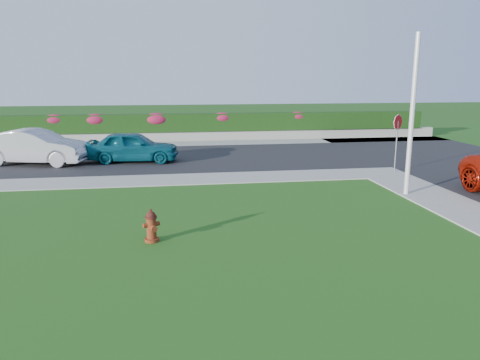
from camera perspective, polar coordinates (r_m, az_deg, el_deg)
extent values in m
plane|color=black|center=(10.10, 2.03, -10.68)|extent=(120.00, 120.00, 0.00)
cube|color=black|center=(23.69, -16.44, 2.36)|extent=(26.00, 8.00, 0.04)
cube|color=gray|center=(19.03, -21.37, -0.38)|extent=(24.00, 2.00, 0.04)
cube|color=gray|center=(20.51, 16.77, 0.83)|extent=(2.00, 2.00, 0.04)
cube|color=gray|center=(28.41, -7.09, 4.39)|extent=(34.00, 2.00, 0.04)
cube|color=gray|center=(29.86, -7.19, 5.32)|extent=(34.00, 0.40, 0.60)
cube|color=black|center=(29.87, -7.24, 6.96)|extent=(32.00, 0.90, 1.10)
cylinder|color=#59180D|center=(11.82, -10.69, -7.17)|extent=(0.35, 0.35, 0.08)
cylinder|color=#59180D|center=(11.72, -10.75, -5.74)|extent=(0.24, 0.24, 0.54)
cylinder|color=black|center=(11.64, -10.80, -4.48)|extent=(0.29, 0.29, 0.05)
sphere|color=black|center=(11.63, -10.81, -4.33)|extent=(0.24, 0.24, 0.24)
cylinder|color=black|center=(11.60, -10.83, -3.69)|extent=(0.07, 0.07, 0.07)
cylinder|color=#59180D|center=(11.65, -11.48, -5.46)|extent=(0.14, 0.14, 0.11)
cylinder|color=#59180D|center=(11.75, -10.05, -5.24)|extent=(0.14, 0.14, 0.11)
cylinder|color=#59180D|center=(11.58, -10.48, -5.85)|extent=(0.19, 0.17, 0.16)
imported|color=#0D5263|center=(22.61, -12.91, 3.99)|extent=(4.36, 2.10, 1.43)
imported|color=#AAACB2|center=(23.36, -23.64, 3.71)|extent=(5.09, 2.83, 1.59)
cylinder|color=silver|center=(16.67, 20.23, 7.30)|extent=(0.16, 0.16, 5.37)
cylinder|color=slate|center=(20.77, 18.50, 3.85)|extent=(0.06, 0.06, 2.17)
cylinder|color=red|center=(20.65, 18.70, 6.69)|extent=(0.55, 0.37, 0.63)
cylinder|color=white|center=(20.65, 18.70, 6.69)|extent=(0.57, 0.38, 0.67)
ellipsoid|color=#B01E4C|center=(30.50, -21.65, 6.84)|extent=(1.33, 0.86, 0.67)
ellipsoid|color=#B01E4C|center=(30.06, -17.20, 7.04)|extent=(1.46, 0.94, 0.73)
ellipsoid|color=#B01E4C|center=(29.75, -10.14, 7.30)|extent=(1.57, 1.01, 0.79)
ellipsoid|color=#B01E4C|center=(29.92, -2.18, 7.61)|extent=(1.33, 0.86, 0.67)
ellipsoid|color=#B01E4C|center=(30.86, 7.01, 7.71)|extent=(1.23, 0.79, 0.61)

